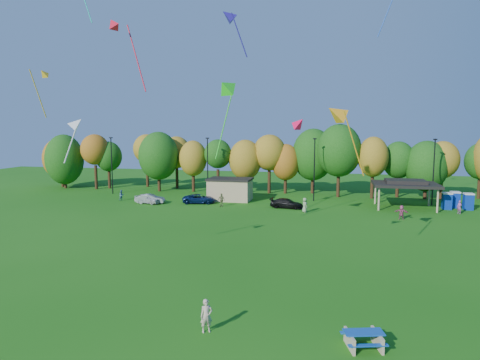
% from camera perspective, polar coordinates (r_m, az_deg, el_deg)
% --- Properties ---
extents(ground, '(160.00, 160.00, 0.00)m').
position_cam_1_polar(ground, '(24.91, 0.17, -17.98)').
color(ground, '#19600F').
rests_on(ground, ground).
extents(tree_line, '(93.57, 10.55, 11.15)m').
position_cam_1_polar(tree_line, '(67.99, 7.56, 3.00)').
color(tree_line, black).
rests_on(tree_line, ground).
extents(lamp_posts, '(64.50, 0.25, 9.09)m').
position_cam_1_polar(lamp_posts, '(62.39, 9.88, 1.67)').
color(lamp_posts, black).
rests_on(lamp_posts, ground).
extents(utility_building, '(6.30, 4.30, 3.25)m').
position_cam_1_polar(utility_building, '(62.51, -1.33, -1.23)').
color(utility_building, tan).
rests_on(utility_building, ground).
extents(pavilion, '(8.20, 6.20, 3.77)m').
position_cam_1_polar(pavilion, '(60.22, 21.18, -0.48)').
color(pavilion, tan).
rests_on(pavilion, ground).
extents(porta_potties, '(3.75, 2.47, 2.18)m').
position_cam_1_polar(porta_potties, '(62.63, 26.92, -2.46)').
color(porta_potties, '#0B2D96').
rests_on(porta_potties, ground).
extents(picnic_table, '(2.23, 2.00, 0.82)m').
position_cam_1_polar(picnic_table, '(22.64, 16.15, -19.62)').
color(picnic_table, tan).
rests_on(picnic_table, ground).
extents(kite_flyer, '(0.76, 0.68, 1.75)m').
position_cam_1_polar(kite_flyer, '(23.17, -4.50, -17.61)').
color(kite_flyer, beige).
rests_on(kite_flyer, ground).
extents(car_a, '(4.34, 2.67, 1.38)m').
position_cam_1_polar(car_a, '(61.36, -12.17, -2.43)').
color(car_a, silver).
rests_on(car_a, ground).
extents(car_b, '(4.12, 1.96, 1.30)m').
position_cam_1_polar(car_b, '(61.26, -11.84, -2.47)').
color(car_b, '#9C9CA1').
rests_on(car_b, ground).
extents(car_c, '(4.95, 3.04, 1.28)m').
position_cam_1_polar(car_c, '(60.32, -5.47, -2.51)').
color(car_c, '#0C1F4B').
rests_on(car_c, ground).
extents(car_d, '(4.57, 2.35, 1.27)m').
position_cam_1_polar(car_d, '(56.82, 6.25, -3.11)').
color(car_d, black).
rests_on(car_d, ground).
extents(far_person_0, '(0.85, 0.93, 1.54)m').
position_cam_1_polar(far_person_0, '(64.73, -15.50, -1.97)').
color(far_person_0, teal).
rests_on(far_person_0, ground).
extents(far_person_1, '(1.61, 0.88, 1.66)m').
position_cam_1_polar(far_person_1, '(53.00, 20.73, -4.04)').
color(far_person_1, '#A8466E').
rests_on(far_person_1, ground).
extents(far_person_2, '(0.70, 0.73, 1.69)m').
position_cam_1_polar(far_person_2, '(59.20, 27.20, -3.23)').
color(far_person_2, '#A74EA0').
rests_on(far_person_2, ground).
extents(far_person_3, '(0.98, 1.08, 1.86)m').
position_cam_1_polar(far_person_3, '(54.13, 8.61, -3.34)').
color(far_person_3, '#879E6C').
rests_on(far_person_3, ground).
extents(far_person_4, '(1.12, 0.76, 1.76)m').
position_cam_1_polar(far_person_4, '(57.74, -2.50, -2.67)').
color(far_person_4, olive).
rests_on(far_person_4, ground).
extents(kite_0, '(3.45, 2.27, 5.65)m').
position_cam_1_polar(kite_0, '(32.90, 12.68, 8.61)').
color(kite_0, orange).
extents(kite_5, '(3.51, 1.91, 6.22)m').
position_cam_1_polar(kite_5, '(38.86, -16.40, 19.13)').
color(kite_5, red).
extents(kite_6, '(2.09, 1.41, 3.40)m').
position_cam_1_polar(kite_6, '(31.60, -20.94, 6.94)').
color(kite_6, silver).
extents(kite_9, '(2.86, 1.74, 4.55)m').
position_cam_1_polar(kite_9, '(40.65, -1.62, 21.00)').
color(kite_9, navy).
extents(kite_10, '(1.19, 3.08, 5.26)m').
position_cam_1_polar(kite_10, '(50.09, -24.74, 12.67)').
color(kite_10, yellow).
extents(kite_12, '(2.99, 4.32, 7.59)m').
position_cam_1_polar(kite_12, '(38.58, -1.29, 12.20)').
color(kite_12, '#21CA1B').
extents(kite_13, '(1.59, 1.45, 1.29)m').
position_cam_1_polar(kite_13, '(31.75, 7.89, 7.50)').
color(kite_13, '#FB0D46').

